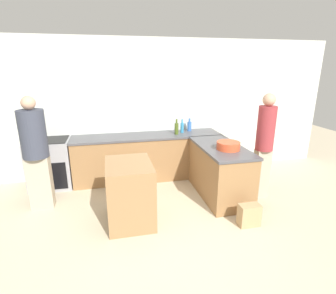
{
  "coord_description": "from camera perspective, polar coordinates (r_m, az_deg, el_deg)",
  "views": [
    {
      "loc": [
        -0.69,
        -2.79,
        2.15
      ],
      "look_at": [
        0.18,
        1.09,
        0.93
      ],
      "focal_mm": 28.0,
      "sensor_mm": 36.0,
      "label": 1
    }
  ],
  "objects": [
    {
      "name": "water_bottle_blue",
      "position": [
        5.41,
        4.67,
        4.58
      ],
      "size": [
        0.08,
        0.08,
        0.26
      ],
      "color": "#386BB7",
      "rests_on": "counter_back"
    },
    {
      "name": "wall_back",
      "position": [
        5.34,
        -5.17,
        8.3
      ],
      "size": [
        8.0,
        0.06,
        2.7
      ],
      "color": "silver",
      "rests_on": "ground_plane"
    },
    {
      "name": "counter_back",
      "position": [
        5.23,
        -4.41,
        -2.08
      ],
      "size": [
        2.87,
        0.64,
        0.89
      ],
      "color": "olive",
      "rests_on": "ground_plane"
    },
    {
      "name": "person_by_range",
      "position": [
        4.42,
        -26.89,
        -0.64
      ],
      "size": [
        0.37,
        0.37,
        1.76
      ],
      "color": "#ADA38E",
      "rests_on": "ground_plane"
    },
    {
      "name": "range_oven",
      "position": [
        5.3,
        -24.23,
        -3.3
      ],
      "size": [
        0.74,
        0.62,
        0.9
      ],
      "color": "#99999E",
      "rests_on": "ground_plane"
    },
    {
      "name": "olive_oil_bottle",
      "position": [
        5.12,
        1.87,
        4.1
      ],
      "size": [
        0.08,
        0.08,
        0.3
      ],
      "color": "#475B1E",
      "rests_on": "counter_back"
    },
    {
      "name": "mixing_bowl",
      "position": [
        4.28,
        12.98,
        0.29
      ],
      "size": [
        0.37,
        0.37,
        0.12
      ],
      "color": "#DB512D",
      "rests_on": "counter_peninsula"
    },
    {
      "name": "dish_soap_bottle",
      "position": [
        5.26,
        3.08,
        4.31
      ],
      "size": [
        0.07,
        0.07,
        0.27
      ],
      "color": "#338CBF",
      "rests_on": "counter_back"
    },
    {
      "name": "island_table",
      "position": [
        3.82,
        -8.29,
        -9.77
      ],
      "size": [
        0.63,
        0.83,
        0.88
      ],
      "color": "#997047",
      "rests_on": "ground_plane"
    },
    {
      "name": "person_at_peninsula",
      "position": [
        4.56,
        20.26,
        1.01
      ],
      "size": [
        0.28,
        0.28,
        1.76
      ],
      "color": "#ADA38E",
      "rests_on": "ground_plane"
    },
    {
      "name": "counter_peninsula",
      "position": [
        4.6,
        11.14,
        -5.09
      ],
      "size": [
        0.69,
        1.44,
        0.89
      ],
      "color": "olive",
      "rests_on": "ground_plane"
    },
    {
      "name": "ground_plane",
      "position": [
        3.59,
        1.04,
        -19.81
      ],
      "size": [
        14.0,
        14.0,
        0.0
      ],
      "primitive_type": "plane",
      "color": "beige"
    },
    {
      "name": "paper_bag",
      "position": [
        3.97,
        17.23,
        -13.96
      ],
      "size": [
        0.3,
        0.17,
        0.32
      ],
      "color": "tan",
      "rests_on": "ground_plane"
    }
  ]
}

